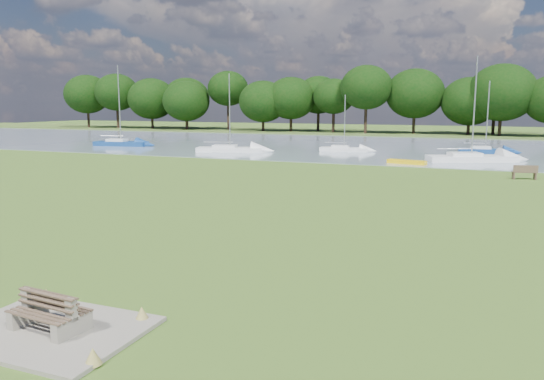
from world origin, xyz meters
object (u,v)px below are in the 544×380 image
at_px(riverbank_bench, 525,172).
at_px(kayak, 407,162).
at_px(sailboat_3, 470,156).
at_px(sailboat_0, 120,142).
at_px(sailboat_1, 344,148).
at_px(sailboat_2, 229,148).
at_px(sailboat_4, 485,149).
at_px(bench_pair, 49,313).

distance_m(riverbank_bench, kayak, 10.93).
bearing_deg(riverbank_bench, kayak, 131.83).
relative_size(riverbank_bench, sailboat_3, 0.18).
bearing_deg(sailboat_0, sailboat_1, -4.16).
bearing_deg(sailboat_1, riverbank_bench, -49.59).
distance_m(sailboat_2, sailboat_4, 27.05).
relative_size(kayak, sailboat_4, 0.45).
relative_size(sailboat_3, sailboat_4, 1.25).
xyz_separation_m(sailboat_3, sailboat_4, (1.15, 8.91, -0.03)).
bearing_deg(sailboat_1, sailboat_4, 6.89).
xyz_separation_m(sailboat_0, sailboat_3, (40.65, -2.70, -0.05)).
bearing_deg(riverbank_bench, sailboat_4, 85.13).
xyz_separation_m(kayak, sailboat_0, (-35.59, 6.87, 0.36)).
bearing_deg(sailboat_4, sailboat_0, 179.86).
distance_m(bench_pair, riverbank_bench, 33.77).
bearing_deg(sailboat_1, sailboat_3, -29.15).
bearing_deg(sailboat_0, kayak, -21.01).
xyz_separation_m(riverbank_bench, sailboat_4, (-2.71, 19.40, -0.01)).
xyz_separation_m(bench_pair, sailboat_3, (7.84, 42.17, 0.04)).
bearing_deg(sailboat_2, sailboat_1, 8.47).
relative_size(bench_pair, sailboat_3, 0.20).
xyz_separation_m(kayak, sailboat_4, (6.20, 13.08, 0.28)).
relative_size(bench_pair, sailboat_2, 0.22).
bearing_deg(sailboat_0, sailboat_4, -1.64).
distance_m(kayak, sailboat_1, 12.67).
xyz_separation_m(kayak, sailboat_2, (-19.51, 4.68, 0.26)).
xyz_separation_m(sailboat_2, sailboat_3, (24.57, -0.51, 0.05)).
distance_m(bench_pair, sailboat_3, 42.89).
height_order(bench_pair, sailboat_3, sailboat_3).
height_order(sailboat_2, sailboat_4, sailboat_2).
bearing_deg(sailboat_4, kayak, -123.97).
relative_size(sailboat_1, sailboat_2, 0.73).
height_order(riverbank_bench, sailboat_2, sailboat_2).
xyz_separation_m(kayak, sailboat_3, (5.05, 4.17, 0.31)).
xyz_separation_m(sailboat_1, sailboat_4, (14.32, 3.36, 0.06)).
bearing_deg(bench_pair, sailboat_1, 101.62).
bearing_deg(sailboat_4, sailboat_2, -170.51).
bearing_deg(sailboat_0, riverbank_bench, -26.60).
bearing_deg(sailboat_3, bench_pair, -123.82).
xyz_separation_m(riverbank_bench, sailboat_3, (-3.86, 10.49, 0.02)).
height_order(kayak, sailboat_4, sailboat_4).
height_order(sailboat_2, sailboat_3, sailboat_3).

